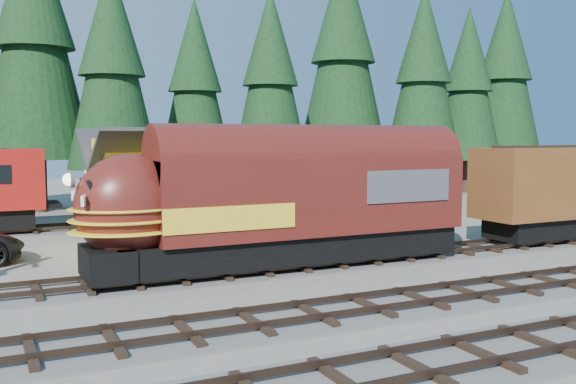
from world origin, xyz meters
name	(u,v)px	position (x,y,z in m)	size (l,w,h in m)	color
ground	(351,292)	(0.00, 0.00, 0.00)	(120.00, 120.00, 0.00)	#6B665B
track_siding	(497,247)	(10.00, 4.00, 0.06)	(68.00, 3.20, 0.33)	#4C4947
depot	(231,179)	(0.00, 10.50, 2.96)	(12.80, 7.00, 5.30)	yellow
conifer_backdrop	(230,60)	(5.64, 25.34, 10.19)	(79.69, 22.64, 17.37)	black
locomotive	(273,207)	(-0.85, 4.00, 2.39)	(14.87, 2.95, 4.04)	black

